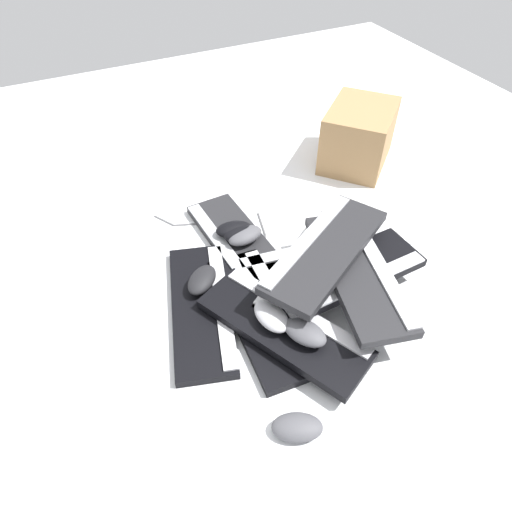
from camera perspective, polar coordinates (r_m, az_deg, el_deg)
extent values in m
plane|color=white|center=(1.32, -1.23, -1.67)|extent=(3.20, 3.20, 0.00)
cube|color=black|center=(1.20, 0.57, -7.25)|extent=(0.45, 0.18, 0.02)
cube|color=silver|center=(1.20, 3.07, -6.01)|extent=(0.42, 0.06, 0.01)
cube|color=black|center=(1.33, 7.43, -1.14)|extent=(0.21, 0.46, 0.02)
cube|color=#B2B5BA|center=(1.35, 6.55, 0.93)|extent=(0.10, 0.42, 0.01)
cube|color=#232326|center=(1.39, -2.23, 1.77)|extent=(0.45, 0.18, 0.02)
cube|color=#B2B5BA|center=(1.36, -4.35, 1.45)|extent=(0.42, 0.06, 0.01)
cube|color=black|center=(1.22, -6.90, -6.42)|extent=(0.46, 0.27, 0.02)
cube|color=silver|center=(1.21, -4.30, -5.67)|extent=(0.41, 0.15, 0.01)
cube|color=#232326|center=(1.28, 7.20, -1.25)|extent=(0.38, 0.45, 0.02)
cube|color=silver|center=(1.28, 4.98, 0.09)|extent=(0.27, 0.36, 0.01)
cube|color=black|center=(1.23, 10.97, -2.15)|extent=(0.17, 0.45, 0.02)
cube|color=silver|center=(1.19, 12.65, -3.37)|extent=(0.06, 0.42, 0.01)
cube|color=#232326|center=(1.20, 12.54, -1.90)|extent=(0.46, 0.25, 0.02)
cube|color=silver|center=(1.21, 15.11, -0.99)|extent=(0.41, 0.14, 0.01)
cube|color=black|center=(1.13, 3.40, -9.00)|extent=(0.46, 0.33, 0.02)
cube|color=silver|center=(1.15, 5.07, -6.76)|extent=(0.39, 0.22, 0.01)
cube|color=#232326|center=(1.20, 8.79, 0.69)|extent=(0.35, 0.46, 0.02)
cube|color=#B2B5BA|center=(1.21, 6.52, 2.25)|extent=(0.24, 0.38, 0.01)
ellipsoid|color=#B7B7BC|center=(1.11, 1.93, -7.51)|extent=(0.12, 0.08, 0.04)
ellipsoid|color=black|center=(1.37, -2.78, 3.35)|extent=(0.09, 0.12, 0.04)
ellipsoid|color=black|center=(1.23, -6.77, -2.98)|extent=(0.12, 0.12, 0.04)
ellipsoid|color=silver|center=(1.47, 18.14, 2.33)|extent=(0.09, 0.12, 0.04)
ellipsoid|color=#4C4C51|center=(1.03, 5.17, -20.54)|extent=(0.11, 0.13, 0.04)
ellipsoid|color=#4C4C51|center=(1.35, -1.37, 2.57)|extent=(0.08, 0.12, 0.04)
ellipsoid|color=black|center=(1.36, -1.79, 2.77)|extent=(0.09, 0.12, 0.04)
ellipsoid|color=#4C4C51|center=(1.09, 6.13, -9.46)|extent=(0.13, 0.11, 0.04)
cylinder|color=#59595B|center=(1.46, 0.70, 4.07)|extent=(0.11, 0.03, 0.01)
cylinder|color=#59595B|center=(1.38, 0.83, 1.09)|extent=(0.10, 0.07, 0.01)
cylinder|color=#59595B|center=(1.33, -0.56, -0.88)|extent=(0.01, 0.05, 0.01)
cylinder|color=#59595B|center=(1.34, -2.94, -0.47)|extent=(0.07, 0.05, 0.01)
cylinder|color=#59595B|center=(1.38, -4.58, 1.13)|extent=(0.07, 0.02, 0.01)
cylinder|color=#59595B|center=(1.44, -5.97, 3.10)|extent=(0.10, 0.03, 0.01)
cylinder|color=#59595B|center=(1.48, -8.64, 3.99)|extent=(0.04, 0.08, 0.01)
cylinder|color=#59595B|center=(1.50, -11.42, 4.42)|extent=(0.07, 0.05, 0.01)
sphere|color=#59595B|center=(1.50, 0.26, 5.37)|extent=(0.01, 0.01, 0.01)
sphere|color=#59595B|center=(1.42, 1.16, 2.68)|extent=(0.01, 0.01, 0.01)
sphere|color=#59595B|center=(1.34, 0.47, -0.61)|extent=(0.01, 0.01, 0.01)
sphere|color=#59595B|center=(1.33, -1.60, -1.16)|extent=(0.01, 0.01, 0.01)
sphere|color=#59595B|center=(1.36, -4.25, 0.20)|extent=(0.01, 0.01, 0.01)
sphere|color=#59595B|center=(1.41, -4.90, 2.04)|extent=(0.01, 0.01, 0.01)
sphere|color=#59595B|center=(1.47, -6.99, 4.12)|extent=(0.01, 0.01, 0.01)
sphere|color=#59595B|center=(1.48, -10.27, 3.86)|extent=(0.01, 0.01, 0.01)
sphere|color=#59595B|center=(1.53, -12.53, 4.95)|extent=(0.01, 0.01, 0.01)
cube|color=#9E774C|center=(1.74, 12.69, 14.43)|extent=(0.35, 0.36, 0.21)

